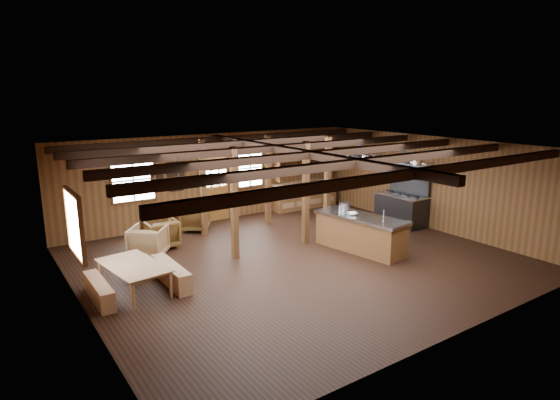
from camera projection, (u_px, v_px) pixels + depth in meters
The scene contains 22 objects.
room at pixel (298, 205), 11.30m from camera, with size 10.04×9.04×2.84m.
ceiling_joists at pixel (294, 152), 11.16m from camera, with size 9.80×8.82×0.18m.
timber_posts at pixel (269, 188), 13.26m from camera, with size 3.95×2.35×2.80m.
back_door at pixel (216, 194), 15.00m from camera, with size 1.02×0.08×2.15m.
window_back_left at pixel (133, 180), 13.42m from camera, with size 1.32×0.06×1.32m.
window_back_right at pixel (250, 168), 15.56m from camera, with size 1.02×0.06×1.32m.
window_left at pixel (74, 225), 8.94m from camera, with size 0.14×1.24×1.32m.
notice_boards at pixel (170, 175), 14.02m from camera, with size 1.08×0.03×0.90m.
back_counter at pixel (304, 191), 16.73m from camera, with size 2.55×0.60×2.45m.
pendant_lamps at pixel (193, 174), 10.68m from camera, with size 1.86×2.36×0.66m.
pot_rack at pixel (376, 158), 13.10m from camera, with size 0.43×3.00×0.45m.
kitchen_island at pixel (360, 233), 12.23m from camera, with size 1.27×2.61×1.20m.
step_stool at pixel (380, 231), 13.30m from camera, with size 0.45×0.32×0.40m, color #9B6D46.
commercial_range at pixel (403, 204), 14.63m from camera, with size 0.84×1.64×2.02m.
dining_table at pixel (136, 278), 9.70m from camera, with size 1.74×0.97×0.61m, color #9A6946.
bench_wall at pixel (99, 291), 9.32m from camera, with size 0.28×1.49×0.41m, color #9B6D46.
bench_aisle at pixel (171, 274), 10.14m from camera, with size 0.31×1.63×0.45m, color #9B6D46.
armchair_a at pixel (161, 234), 12.47m from camera, with size 0.82×0.85×0.77m, color brown.
armchair_b at pixel (195, 218), 14.03m from camera, with size 0.79×0.82×0.74m, color brown.
armchair_c at pixel (148, 242), 11.78m from camera, with size 0.84×0.86×0.79m, color olive.
counter_pot at pixel (345, 206), 12.80m from camera, with size 0.30×0.30×0.18m, color silver.
bowl at pixel (352, 214), 12.16m from camera, with size 0.29×0.29×0.07m, color silver.
Camera 1 is at (-6.54, -8.83, 4.08)m, focal length 30.00 mm.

